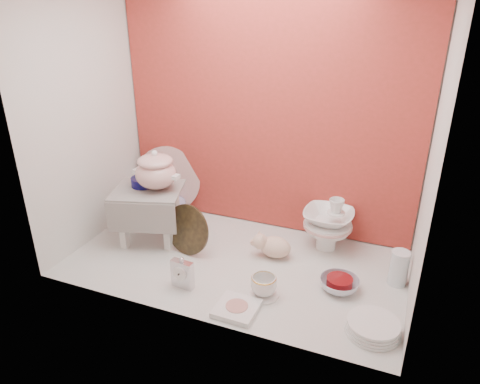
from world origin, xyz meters
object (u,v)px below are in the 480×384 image
object	(u,v)px
soup_tureen	(156,170)
mantel_clock	(182,273)
dinner_plate_stack	(373,327)
porcelain_tower	(328,223)
plush_pig	(275,247)
gold_rim_teacup	(264,285)
blue_white_vase	(170,201)
crystal_bowl	(339,284)
floral_platter	(168,179)
step_stool	(150,215)

from	to	relation	value
soup_tureen	mantel_clock	xyz separation A→B (m)	(0.35, -0.38, -0.36)
dinner_plate_stack	porcelain_tower	world-z (taller)	porcelain_tower
porcelain_tower	plush_pig	bearing A→B (deg)	-139.70
soup_tureen	gold_rim_teacup	size ratio (longest dim) A/B	2.16
soup_tureen	plush_pig	bearing A→B (deg)	4.95
blue_white_vase	crystal_bowl	world-z (taller)	blue_white_vase
floral_platter	porcelain_tower	xyz separation A→B (m)	(1.10, -0.10, -0.06)
floral_platter	step_stool	bearing A→B (deg)	-75.33
blue_white_vase	gold_rim_teacup	xyz separation A→B (m)	(0.85, -0.57, -0.05)
floral_platter	mantel_clock	bearing A→B (deg)	-55.79
plush_pig	dinner_plate_stack	size ratio (longest dim) A/B	0.94
step_stool	blue_white_vase	size ratio (longest dim) A/B	1.79
plush_pig	gold_rim_teacup	distance (m)	0.36
soup_tureen	dinner_plate_stack	world-z (taller)	soup_tureen
dinner_plate_stack	crystal_bowl	xyz separation A→B (m)	(-0.19, 0.25, 0.00)
gold_rim_teacup	dinner_plate_stack	world-z (taller)	gold_rim_teacup
step_stool	gold_rim_teacup	bearing A→B (deg)	-35.87
blue_white_vase	plush_pig	bearing A→B (deg)	-15.52
soup_tureen	plush_pig	distance (m)	0.80
blue_white_vase	dinner_plate_stack	bearing A→B (deg)	-24.95
gold_rim_teacup	crystal_bowl	world-z (taller)	gold_rim_teacup
plush_pig	gold_rim_teacup	xyz separation A→B (m)	(0.05, -0.35, -0.01)
step_stool	floral_platter	xyz separation A→B (m)	(-0.10, 0.40, 0.06)
step_stool	mantel_clock	size ratio (longest dim) A/B	2.28
porcelain_tower	mantel_clock	bearing A→B (deg)	-132.52
plush_pig	mantel_clock	bearing A→B (deg)	-121.70
porcelain_tower	soup_tureen	bearing A→B (deg)	-164.15
floral_platter	gold_rim_teacup	world-z (taller)	floral_platter
soup_tureen	blue_white_vase	size ratio (longest dim) A/B	1.27
plush_pig	dinner_plate_stack	world-z (taller)	plush_pig
floral_platter	porcelain_tower	bearing A→B (deg)	-5.35
soup_tureen	mantel_clock	size ratio (longest dim) A/B	1.62
blue_white_vase	gold_rim_teacup	size ratio (longest dim) A/B	1.70
blue_white_vase	mantel_clock	size ratio (longest dim) A/B	1.28
blue_white_vase	step_stool	bearing A→B (deg)	-81.57
blue_white_vase	crystal_bowl	bearing A→B (deg)	-18.09
plush_pig	blue_white_vase	bearing A→B (deg)	171.18
dinner_plate_stack	gold_rim_teacup	bearing A→B (deg)	172.78
gold_rim_teacup	crystal_bowl	xyz separation A→B (m)	(0.33, 0.19, -0.03)
gold_rim_teacup	dinner_plate_stack	xyz separation A→B (m)	(0.53, -0.07, -0.03)
blue_white_vase	gold_rim_teacup	distance (m)	1.03
blue_white_vase	porcelain_tower	size ratio (longest dim) A/B	0.67
floral_platter	mantel_clock	size ratio (longest dim) A/B	2.63
crystal_bowl	porcelain_tower	world-z (taller)	porcelain_tower
gold_rim_teacup	floral_platter	bearing A→B (deg)	143.84
soup_tureen	porcelain_tower	world-z (taller)	soup_tureen
step_stool	floral_platter	size ratio (longest dim) A/B	0.87
blue_white_vase	porcelain_tower	xyz separation A→B (m)	(1.04, -0.01, 0.05)
floral_platter	plush_pig	size ratio (longest dim) A/B	1.98
crystal_bowl	mantel_clock	bearing A→B (deg)	-159.80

